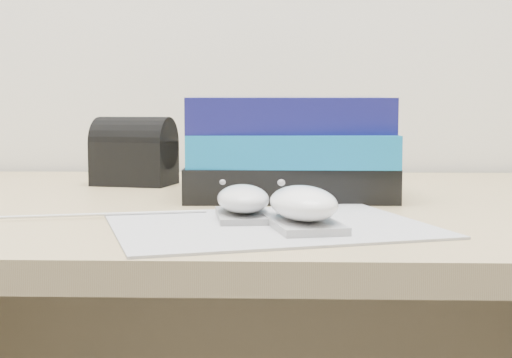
{
  "coord_description": "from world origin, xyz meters",
  "views": [
    {
      "loc": [
        -0.02,
        0.62,
        0.85
      ],
      "look_at": [
        -0.05,
        1.44,
        0.77
      ],
      "focal_mm": 50.0,
      "sensor_mm": 36.0,
      "label": 1
    }
  ],
  "objects_px": {
    "desk": "(292,351)",
    "mouse_rear": "(243,202)",
    "mouse_front": "(303,207)",
    "pouch": "(134,152)",
    "book_stack": "(289,148)"
  },
  "relations": [
    {
      "from": "desk",
      "to": "mouse_rear",
      "type": "distance_m",
      "value": 0.37
    },
    {
      "from": "mouse_rear",
      "to": "desk",
      "type": "bearing_deg",
      "value": 77.2
    },
    {
      "from": "mouse_rear",
      "to": "book_stack",
      "type": "xyz_separation_m",
      "value": [
        0.05,
        0.23,
        0.05
      ]
    },
    {
      "from": "desk",
      "to": "mouse_front",
      "type": "relative_size",
      "value": 12.68
    },
    {
      "from": "mouse_front",
      "to": "book_stack",
      "type": "xyz_separation_m",
      "value": [
        -0.01,
        0.28,
        0.04
      ]
    },
    {
      "from": "desk",
      "to": "mouse_rear",
      "type": "relative_size",
      "value": 14.86
    },
    {
      "from": "desk",
      "to": "mouse_front",
      "type": "distance_m",
      "value": 0.41
    },
    {
      "from": "mouse_rear",
      "to": "pouch",
      "type": "xyz_separation_m",
      "value": [
        -0.19,
        0.36,
        0.03
      ]
    },
    {
      "from": "desk",
      "to": "pouch",
      "type": "distance_m",
      "value": 0.39
    },
    {
      "from": "book_stack",
      "to": "pouch",
      "type": "xyz_separation_m",
      "value": [
        -0.24,
        0.13,
        -0.01
      ]
    },
    {
      "from": "mouse_front",
      "to": "pouch",
      "type": "xyz_separation_m",
      "value": [
        -0.25,
        0.42,
        0.03
      ]
    },
    {
      "from": "desk",
      "to": "book_stack",
      "type": "height_order",
      "value": "book_stack"
    },
    {
      "from": "desk",
      "to": "pouch",
      "type": "bearing_deg",
      "value": 157.24
    },
    {
      "from": "mouse_rear",
      "to": "mouse_front",
      "type": "distance_m",
      "value": 0.08
    },
    {
      "from": "desk",
      "to": "mouse_rear",
      "type": "height_order",
      "value": "mouse_rear"
    }
  ]
}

